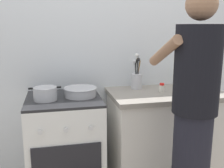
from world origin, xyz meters
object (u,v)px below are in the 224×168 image
at_px(pot, 45,94).
at_px(utensil_crock, 137,78).
at_px(oil_bottle, 194,80).
at_px(person, 193,118).
at_px(stove_range, 65,149).
at_px(mixing_bowl, 80,91).
at_px(spice_bottle, 162,88).

bearing_deg(pot, utensil_crock, 15.05).
bearing_deg(oil_bottle, person, -119.06).
bearing_deg(utensil_crock, stove_range, -165.41).
relative_size(oil_bottle, person, 0.15).
height_order(mixing_bowl, oil_bottle, oil_bottle).
bearing_deg(mixing_bowl, person, -39.78).
bearing_deg(spice_bottle, oil_bottle, -7.82).
bearing_deg(spice_bottle, mixing_bowl, 178.95).
bearing_deg(mixing_bowl, oil_bottle, -2.99).
bearing_deg(pot, spice_bottle, 2.36).
xyz_separation_m(pot, spice_bottle, (1.00, 0.04, -0.01)).
relative_size(stove_range, oil_bottle, 3.56).
bearing_deg(utensil_crock, oil_bottle, -25.38).
bearing_deg(oil_bottle, stove_range, 177.91).
relative_size(stove_range, person, 0.53).
height_order(stove_range, utensil_crock, utensil_crock).
xyz_separation_m(utensil_crock, oil_bottle, (0.46, -0.22, 0.00)).
distance_m(stove_range, mixing_bowl, 0.51).
height_order(mixing_bowl, person, person).
height_order(oil_bottle, person, person).
bearing_deg(stove_range, person, -34.29).
height_order(pot, utensil_crock, utensil_crock).
distance_m(spice_bottle, oil_bottle, 0.30).
xyz_separation_m(mixing_bowl, person, (0.70, -0.59, -0.08)).
bearing_deg(pot, oil_bottle, 0.08).
relative_size(pot, person, 0.15).
xyz_separation_m(stove_range, pot, (-0.14, -0.04, 0.50)).
bearing_deg(person, stove_range, 145.71).
height_order(stove_range, spice_bottle, spice_bottle).
xyz_separation_m(pot, utensil_crock, (0.82, 0.22, 0.05)).
distance_m(spice_bottle, person, 0.58).
bearing_deg(person, mixing_bowl, 140.22).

